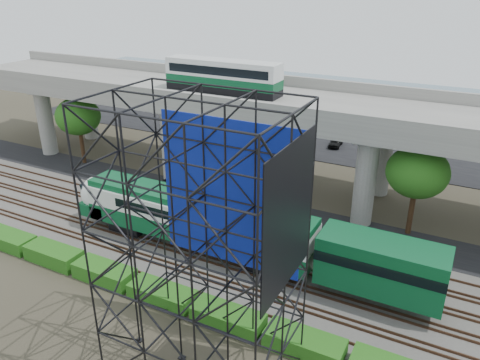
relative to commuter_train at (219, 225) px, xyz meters
The scene contains 13 objects.
ground 3.95m from the commuter_train, 132.25° to the right, with size 140.00×140.00×0.00m, color #474233.
ballast_bed 3.32m from the commuter_train, behind, with size 90.00×12.00×0.20m, color slate.
service_road 9.14m from the commuter_train, 102.06° to the left, with size 90.00×5.00×0.08m, color black.
parking_lot 32.18m from the commuter_train, 93.25° to the left, with size 90.00×18.00×0.08m, color black.
harbor_water 54.11m from the commuter_train, 91.93° to the left, with size 140.00×40.00×0.03m, color slate.
rail_tracks 3.17m from the commuter_train, behind, with size 90.00×9.52×0.16m.
commuter_train is the anchor object (origin of this frame).
overpass 15.15m from the commuter_train, 99.05° to the left, with size 80.00×12.00×12.40m.
scaffold_tower 11.97m from the commuter_train, 64.57° to the right, with size 9.36×6.36×15.00m.
hedge_strip 6.76m from the commuter_train, 97.33° to the right, with size 34.60×1.80×1.20m.
trees 15.81m from the commuter_train, 114.59° to the left, with size 40.94×16.94×7.69m.
suv 12.98m from the commuter_train, 137.04° to the left, with size 2.02×4.39×1.22m, color black.
parked_cars 31.61m from the commuter_train, 92.19° to the left, with size 35.63×9.49×1.27m.
Camera 1 is at (17.33, -24.42, 19.83)m, focal length 35.00 mm.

